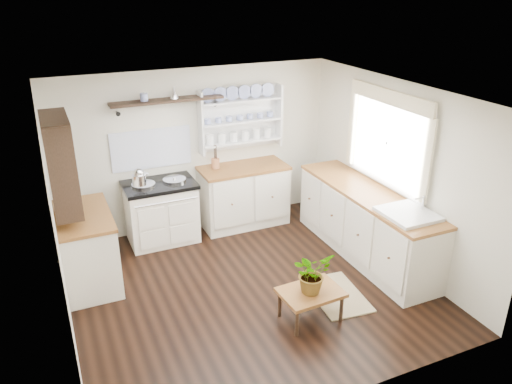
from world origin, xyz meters
TOP-DOWN VIEW (x-y plane):
  - floor at (0.00, 0.00)m, footprint 4.00×3.80m
  - wall_back at (0.00, 1.90)m, footprint 4.00×0.02m
  - wall_right at (2.00, 0.00)m, footprint 0.02×3.80m
  - wall_left at (-2.00, 0.00)m, footprint 0.02×3.80m
  - ceiling at (0.00, 0.00)m, footprint 4.00×3.80m
  - window at (1.95, 0.15)m, footprint 0.08×1.55m
  - aga_cooker at (-0.64, 1.57)m, footprint 0.96×0.67m
  - back_cabinets at (0.60, 1.60)m, footprint 1.27×0.63m
  - right_cabinets at (1.70, 0.10)m, footprint 0.62×2.43m
  - belfast_sink at (1.70, -0.65)m, footprint 0.55×0.60m
  - left_cabinets at (-1.70, 0.90)m, footprint 0.62×1.13m
  - plate_rack at (0.65, 1.86)m, footprint 1.20×0.22m
  - high_shelf at (-0.40, 1.78)m, footprint 1.50×0.29m
  - left_shelving at (-1.84, 0.90)m, footprint 0.28×0.80m
  - kettle at (-0.92, 1.45)m, footprint 0.18×0.18m
  - utensil_crock at (0.21, 1.68)m, footprint 0.12×0.12m
  - center_table at (0.36, -0.82)m, footprint 0.67×0.49m
  - potted_plant at (0.36, -0.82)m, footprint 0.48×0.44m
  - floor_rug at (0.86, -0.58)m, footprint 0.63×0.90m

SIDE VIEW (x-z plane):
  - floor at x=0.00m, z-range -0.01..0.01m
  - floor_rug at x=0.86m, z-range 0.00..0.02m
  - center_table at x=0.36m, z-range 0.13..0.48m
  - aga_cooker at x=-0.64m, z-range -0.01..0.88m
  - right_cabinets at x=1.70m, z-range 0.01..0.91m
  - left_cabinets at x=-1.70m, z-range 0.01..0.91m
  - back_cabinets at x=0.60m, z-range 0.01..0.91m
  - potted_plant at x=0.36m, z-range 0.35..0.80m
  - belfast_sink at x=1.70m, z-range 0.58..1.03m
  - utensil_crock at x=0.21m, z-range 0.91..1.05m
  - kettle at x=-0.92m, z-range 0.93..1.15m
  - wall_back at x=0.00m, z-range 0.00..2.30m
  - wall_right at x=2.00m, z-range 0.00..2.30m
  - wall_left at x=-2.00m, z-range 0.00..2.30m
  - left_shelving at x=-1.84m, z-range 1.02..2.08m
  - plate_rack at x=0.65m, z-range 1.11..2.01m
  - window at x=1.95m, z-range 0.95..2.17m
  - high_shelf at x=-0.40m, z-range 1.83..1.99m
  - ceiling at x=0.00m, z-range 2.29..2.30m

